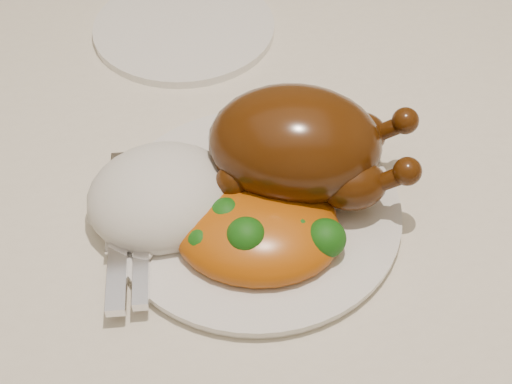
{
  "coord_description": "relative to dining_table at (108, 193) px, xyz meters",
  "views": [
    {
      "loc": [
        0.09,
        -0.55,
        1.26
      ],
      "look_at": [
        0.15,
        -0.14,
        0.8
      ],
      "focal_mm": 50.0,
      "sensor_mm": 36.0,
      "label": 1
    }
  ],
  "objects": [
    {
      "name": "cutlery",
      "position": [
        0.03,
        -0.17,
        0.12
      ],
      "size": [
        0.04,
        0.18,
        0.01
      ],
      "rotation": [
        0.0,
        0.0,
        -0.06
      ],
      "color": "silver",
      "rests_on": "dinner_plate"
    },
    {
      "name": "rice_mound",
      "position": [
        0.06,
        -0.13,
        0.13
      ],
      "size": [
        0.15,
        0.14,
        0.07
      ],
      "rotation": [
        0.0,
        0.0,
        0.17
      ],
      "color": "white",
      "rests_on": "dinner_plate"
    },
    {
      "name": "dinner_plate",
      "position": [
        0.15,
        -0.14,
        0.11
      ],
      "size": [
        0.31,
        0.31,
        0.01
      ],
      "primitive_type": "cylinder",
      "rotation": [
        0.0,
        0.0,
        -0.27
      ],
      "color": "silver",
      "rests_on": "tablecloth"
    },
    {
      "name": "mac_and_cheese",
      "position": [
        0.14,
        -0.18,
        0.13
      ],
      "size": [
        0.16,
        0.14,
        0.06
      ],
      "rotation": [
        0.0,
        0.0,
        -0.2
      ],
      "color": "#BA5A0B",
      "rests_on": "dinner_plate"
    },
    {
      "name": "tablecloth",
      "position": [
        0.0,
        0.0,
        0.07
      ],
      "size": [
        1.73,
        1.03,
        0.18
      ],
      "color": "silver",
      "rests_on": "dining_table"
    },
    {
      "name": "roast_chicken",
      "position": [
        0.19,
        -0.12,
        0.16
      ],
      "size": [
        0.2,
        0.15,
        0.1
      ],
      "rotation": [
        0.0,
        0.0,
        -0.26
      ],
      "color": "#4B2108",
      "rests_on": "dinner_plate"
    },
    {
      "name": "side_plate",
      "position": [
        0.1,
        0.15,
        0.11
      ],
      "size": [
        0.24,
        0.24,
        0.01
      ],
      "primitive_type": "cylinder",
      "rotation": [
        0.0,
        0.0,
        0.14
      ],
      "color": "silver",
      "rests_on": "tablecloth"
    },
    {
      "name": "dining_table",
      "position": [
        0.0,
        0.0,
        0.0
      ],
      "size": [
        1.6,
        0.9,
        0.76
      ],
      "color": "brown",
      "rests_on": "floor"
    }
  ]
}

